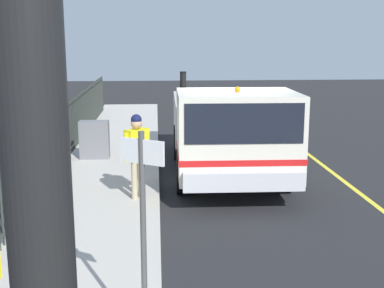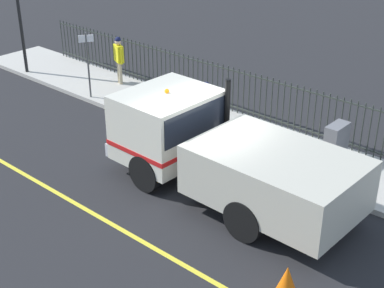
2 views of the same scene
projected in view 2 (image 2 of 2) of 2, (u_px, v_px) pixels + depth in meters
ground_plane at (204, 186)px, 14.37m from camera, size 57.53×57.53×0.00m
sidewalk_slab at (269, 145)px, 16.27m from camera, size 2.53×26.15×0.14m
lane_marking at (127, 232)px, 12.56m from camera, size 0.12×23.54×0.01m
work_truck at (214, 147)px, 13.62m from camera, size 2.56×6.48×2.55m
worker_standing at (206, 103)px, 16.21m from camera, size 0.50×0.48×1.69m
pedestrian_distant at (119, 55)px, 20.17m from camera, size 0.39×0.60×1.73m
iron_fence at (293, 107)px, 16.67m from camera, size 0.04×22.26×1.50m
utility_cabinet at (336, 142)px, 15.20m from camera, size 0.77×0.38×1.00m
traffic_cone at (287, 281)px, 10.59m from camera, size 0.47×0.47×0.67m
street_sign at (88, 57)px, 18.81m from camera, size 0.44×0.29×2.26m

